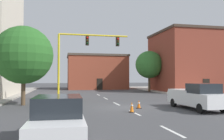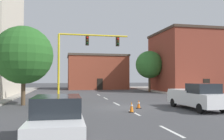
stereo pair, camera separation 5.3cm
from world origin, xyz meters
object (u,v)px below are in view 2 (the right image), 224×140
object	(u,v)px
traffic_signal_gantry	(68,80)
traffic_cone_roadside_a	(132,107)
tree_left_near	(24,55)
pickup_truck_white	(197,97)
traffic_cone_roadside_b	(139,104)
sedan_white_near_left	(57,119)
tree_right_far	(149,65)

from	to	relation	value
traffic_signal_gantry	traffic_cone_roadside_a	world-z (taller)	traffic_signal_gantry
traffic_signal_gantry	tree_left_near	distance (m)	4.95
pickup_truck_white	traffic_cone_roadside_a	distance (m)	5.27
traffic_signal_gantry	traffic_cone_roadside_b	distance (m)	8.31
tree_left_near	pickup_truck_white	world-z (taller)	tree_left_near
pickup_truck_white	traffic_cone_roadside_b	xyz separation A→B (m)	(-4.10, 1.49, -0.64)
tree_left_near	traffic_cone_roadside_b	distance (m)	10.87
traffic_cone_roadside_b	traffic_signal_gantry	bearing A→B (deg)	130.71
pickup_truck_white	sedan_white_near_left	world-z (taller)	pickup_truck_white
traffic_signal_gantry	traffic_cone_roadside_a	bearing A→B (deg)	-62.41
traffic_signal_gantry	tree_right_far	size ratio (longest dim) A/B	1.14
tree_right_far	tree_left_near	xyz separation A→B (m)	(-17.91, -16.08, -0.21)
traffic_cone_roadside_a	traffic_cone_roadside_b	bearing A→B (deg)	58.28
tree_right_far	pickup_truck_white	xyz separation A→B (m)	(-4.59, -21.66, -3.63)
traffic_signal_gantry	traffic_cone_roadside_b	xyz separation A→B (m)	(5.28, -6.14, -1.85)
tree_right_far	sedan_white_near_left	size ratio (longest dim) A/B	1.53
traffic_signal_gantry	tree_left_near	size ratio (longest dim) A/B	1.15
traffic_cone_roadside_b	sedan_white_near_left	bearing A→B (deg)	-125.57
traffic_cone_roadside_a	traffic_signal_gantry	bearing A→B (deg)	117.59
tree_right_far	pickup_truck_white	size ratio (longest dim) A/B	1.28
sedan_white_near_left	traffic_cone_roadside_a	bearing A→B (deg)	53.43
traffic_signal_gantry	pickup_truck_white	bearing A→B (deg)	-39.09
traffic_signal_gantry	sedan_white_near_left	distance (m)	14.62
tree_right_far	traffic_cone_roadside_a	size ratio (longest dim) A/B	9.05
traffic_signal_gantry	traffic_cone_roadside_b	bearing A→B (deg)	-49.29
tree_left_near	pickup_truck_white	bearing A→B (deg)	-22.74
tree_left_near	sedan_white_near_left	world-z (taller)	tree_left_near
tree_right_far	traffic_cone_roadside_b	size ratio (longest dim) A/B	10.35
tree_right_far	pickup_truck_white	world-z (taller)	tree_right_far
pickup_truck_white	traffic_cone_roadside_b	size ratio (longest dim) A/B	8.11
traffic_signal_gantry	traffic_cone_roadside_b	size ratio (longest dim) A/B	11.84
traffic_signal_gantry	traffic_cone_roadside_a	distance (m)	9.16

